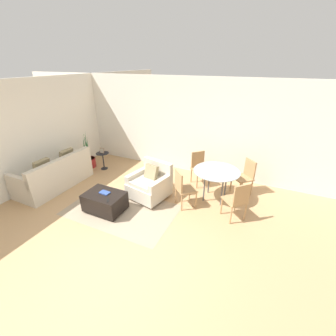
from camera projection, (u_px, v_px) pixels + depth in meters
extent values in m
plane|color=tan|center=(114.00, 241.00, 4.27)|extent=(20.00, 20.00, 0.00)
cube|color=white|center=(183.00, 126.00, 6.56)|extent=(12.00, 0.06, 2.75)
cube|color=white|center=(46.00, 131.00, 6.14)|extent=(0.06, 12.00, 2.75)
cube|color=gray|center=(121.00, 210.00, 5.16)|extent=(2.46, 1.51, 0.00)
cube|color=beige|center=(106.00, 224.00, 4.72)|extent=(2.41, 0.05, 0.00)
cube|color=beige|center=(113.00, 218.00, 4.90)|extent=(2.41, 0.05, 0.00)
cube|color=beige|center=(119.00, 212.00, 5.07)|extent=(2.41, 0.05, 0.00)
cube|color=beige|center=(124.00, 207.00, 5.25)|extent=(2.41, 0.05, 0.00)
cube|color=beige|center=(129.00, 203.00, 5.42)|extent=(2.41, 0.05, 0.00)
cube|color=beige|center=(134.00, 198.00, 5.60)|extent=(2.41, 0.05, 0.00)
cube|color=beige|center=(55.00, 179.00, 6.07)|extent=(0.89, 1.93, 0.45)
cube|color=beige|center=(62.00, 166.00, 5.73)|extent=(0.14, 1.93, 0.44)
cube|color=beige|center=(78.00, 155.00, 6.66)|extent=(0.82, 0.12, 0.26)
cube|color=beige|center=(19.00, 182.00, 5.17)|extent=(0.82, 0.12, 0.26)
cube|color=#8E7F5B|center=(66.00, 156.00, 6.17)|extent=(0.19, 0.40, 0.41)
cube|color=#8E7F5B|center=(42.00, 167.00, 5.54)|extent=(0.19, 0.40, 0.41)
cube|color=beige|center=(149.00, 189.00, 5.56)|extent=(1.01, 1.00, 0.35)
cube|color=beige|center=(148.00, 181.00, 5.44)|extent=(0.75, 0.84, 0.10)
cube|color=beige|center=(158.00, 169.00, 5.64)|extent=(0.86, 0.29, 0.46)
cube|color=beige|center=(138.00, 175.00, 5.64)|extent=(0.28, 0.79, 0.20)
cube|color=beige|center=(160.00, 183.00, 5.24)|extent=(0.28, 0.79, 0.20)
cylinder|color=brown|center=(130.00, 197.00, 5.59)|extent=(0.05, 0.05, 0.06)
cylinder|color=brown|center=(151.00, 207.00, 5.21)|extent=(0.05, 0.05, 0.06)
cylinder|color=brown|center=(148.00, 186.00, 6.08)|extent=(0.05, 0.05, 0.06)
cylinder|color=brown|center=(168.00, 194.00, 5.71)|extent=(0.05, 0.05, 0.06)
cube|color=#8E7F5B|center=(151.00, 172.00, 5.45)|extent=(0.37, 0.27, 0.35)
cube|color=black|center=(105.00, 201.00, 5.05)|extent=(0.87, 0.61, 0.40)
cylinder|color=black|center=(85.00, 211.00, 5.08)|extent=(0.04, 0.04, 0.04)
cylinder|color=black|center=(113.00, 220.00, 4.79)|extent=(0.04, 0.04, 0.04)
cylinder|color=black|center=(100.00, 200.00, 5.50)|extent=(0.04, 0.04, 0.04)
cylinder|color=black|center=(126.00, 208.00, 5.21)|extent=(0.04, 0.04, 0.04)
cube|color=#2D478C|center=(105.00, 193.00, 4.98)|extent=(0.23, 0.16, 0.02)
cube|color=black|center=(108.00, 200.00, 4.73)|extent=(0.12, 0.15, 0.01)
cylinder|color=maroon|center=(89.00, 162.00, 7.22)|extent=(0.42, 0.42, 0.29)
cylinder|color=black|center=(88.00, 159.00, 7.16)|extent=(0.39, 0.39, 0.02)
cone|color=#286033|center=(87.00, 146.00, 6.97)|extent=(0.05, 0.09, 0.83)
cone|color=#286033|center=(88.00, 147.00, 7.03)|extent=(0.15, 0.09, 0.73)
cone|color=#286033|center=(86.00, 144.00, 7.04)|extent=(0.09, 0.08, 0.88)
cone|color=#286033|center=(84.00, 147.00, 7.05)|extent=(0.05, 0.10, 0.72)
cone|color=#286033|center=(85.00, 149.00, 7.00)|extent=(0.11, 0.10, 0.68)
cone|color=#286033|center=(86.00, 146.00, 6.93)|extent=(0.08, 0.07, 0.88)
cylinder|color=black|center=(102.00, 153.00, 6.91)|extent=(0.39, 0.39, 0.02)
cylinder|color=black|center=(103.00, 161.00, 7.02)|extent=(0.04, 0.04, 0.50)
cylinder|color=black|center=(104.00, 168.00, 7.14)|extent=(0.21, 0.21, 0.02)
cube|color=#8C6647|center=(102.00, 151.00, 6.88)|extent=(0.15, 0.04, 0.16)
cube|color=#B2A893|center=(102.00, 151.00, 6.87)|extent=(0.13, 0.03, 0.13)
cube|color=#8C6647|center=(103.00, 151.00, 6.91)|extent=(0.02, 0.03, 0.08)
cylinder|color=#99A8AD|center=(217.00, 171.00, 5.27)|extent=(1.09, 1.09, 0.01)
cylinder|color=#59595B|center=(204.00, 187.00, 5.34)|extent=(0.04, 0.04, 0.76)
cylinder|color=#59595B|center=(222.00, 191.00, 5.18)|extent=(0.04, 0.04, 0.76)
cylinder|color=#59595B|center=(209.00, 180.00, 5.69)|extent=(0.04, 0.04, 0.76)
cylinder|color=#59595B|center=(226.00, 183.00, 5.53)|extent=(0.04, 0.04, 0.76)
cube|color=tan|center=(186.00, 189.00, 5.17)|extent=(0.59, 0.59, 0.03)
cube|color=tan|center=(179.00, 181.00, 5.01)|extent=(0.29, 0.29, 0.45)
cylinder|color=tan|center=(196.00, 200.00, 5.17)|extent=(0.03, 0.03, 0.42)
cylinder|color=tan|center=(189.00, 192.00, 5.48)|extent=(0.03, 0.03, 0.42)
cylinder|color=tan|center=(182.00, 203.00, 5.06)|extent=(0.03, 0.03, 0.42)
cylinder|color=tan|center=(176.00, 195.00, 5.37)|extent=(0.03, 0.03, 0.42)
cube|color=tan|center=(235.00, 200.00, 4.75)|extent=(0.59, 0.59, 0.03)
cube|color=tan|center=(242.00, 195.00, 4.49)|extent=(0.29, 0.29, 0.45)
cylinder|color=tan|center=(235.00, 203.00, 5.06)|extent=(0.03, 0.03, 0.42)
cylinder|color=tan|center=(221.00, 206.00, 4.95)|extent=(0.03, 0.03, 0.42)
cylinder|color=tan|center=(245.00, 212.00, 4.75)|extent=(0.03, 0.03, 0.42)
cylinder|color=tan|center=(231.00, 215.00, 4.64)|extent=(0.03, 0.03, 0.42)
cube|color=tan|center=(200.00, 170.00, 6.07)|extent=(0.59, 0.59, 0.03)
cube|color=tan|center=(198.00, 159.00, 6.13)|extent=(0.29, 0.29, 0.45)
cylinder|color=tan|center=(197.00, 181.00, 5.96)|extent=(0.03, 0.03, 0.42)
cylinder|color=tan|center=(209.00, 179.00, 6.07)|extent=(0.03, 0.03, 0.42)
cylinder|color=tan|center=(191.00, 175.00, 6.26)|extent=(0.03, 0.03, 0.42)
cylinder|color=tan|center=(203.00, 173.00, 6.37)|extent=(0.03, 0.03, 0.42)
cube|color=tan|center=(242.00, 178.00, 5.65)|extent=(0.59, 0.59, 0.03)
cube|color=tan|center=(250.00, 168.00, 5.61)|extent=(0.29, 0.29, 0.45)
cylinder|color=tan|center=(231.00, 184.00, 5.84)|extent=(0.03, 0.03, 0.42)
cylinder|color=tan|center=(239.00, 190.00, 5.54)|extent=(0.03, 0.03, 0.42)
cylinder|color=tan|center=(243.00, 181.00, 5.96)|extent=(0.03, 0.03, 0.42)
cylinder|color=tan|center=(251.00, 188.00, 5.65)|extent=(0.03, 0.03, 0.42)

